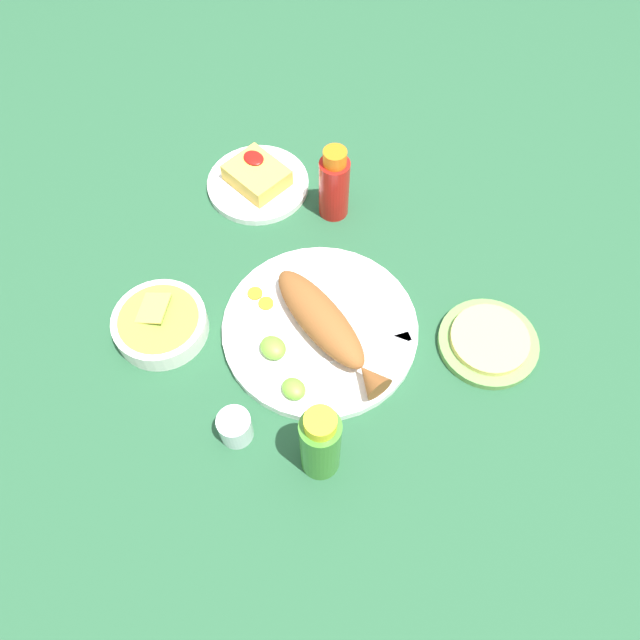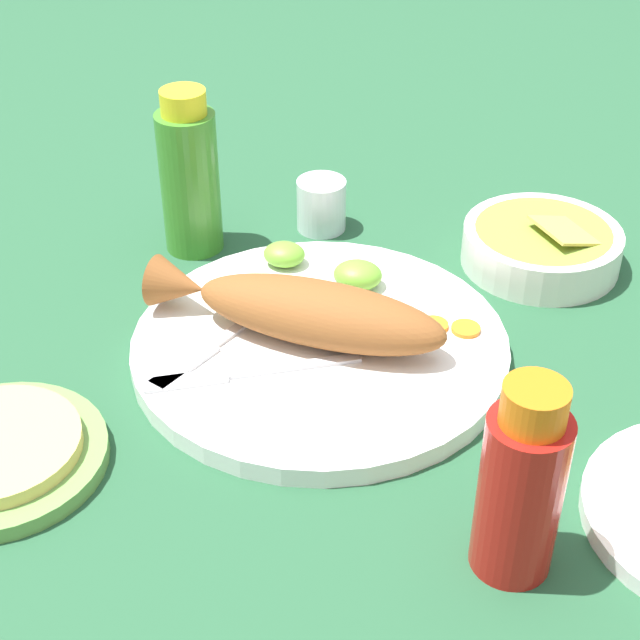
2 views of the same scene
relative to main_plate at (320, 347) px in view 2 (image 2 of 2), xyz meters
The scene contains 13 objects.
ground_plane 0.01m from the main_plate, ahead, with size 4.00×4.00×0.00m, color #235133.
main_plate is the anchor object (origin of this frame).
fried_fish 0.04m from the main_plate, behind, with size 0.28×0.11×0.05m.
fork_near 0.09m from the main_plate, 132.58° to the right, with size 0.18×0.08×0.00m.
fork_far 0.09m from the main_plate, 166.08° to the right, with size 0.10×0.17×0.00m.
carrot_slice_near 0.13m from the main_plate, 15.29° to the left, with size 0.03×0.03×0.00m, color orange.
carrot_slice_mid 0.10m from the main_plate, 19.70° to the left, with size 0.03×0.03×0.00m, color orange.
lime_wedge_main 0.09m from the main_plate, 76.98° to the left, with size 0.05×0.04×0.03m, color #6BB233.
lime_wedge_side 0.13m from the main_plate, 115.98° to the left, with size 0.04×0.03×0.02m, color #6BB233.
hot_sauce_bottle_red 0.28m from the main_plate, 50.66° to the right, with size 0.06×0.06×0.15m.
hot_sauce_bottle_green 0.24m from the main_plate, 134.96° to the left, with size 0.06×0.06×0.17m.
salt_cup 0.23m from the main_plate, 99.75° to the left, with size 0.05×0.05×0.06m.
guacamole_bowl 0.27m from the main_plate, 44.41° to the left, with size 0.16×0.16×0.05m.
Camera 2 is at (0.12, -0.68, 0.53)m, focal length 55.00 mm.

